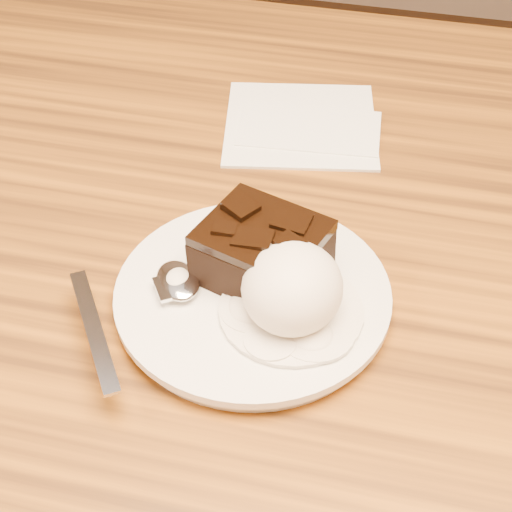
% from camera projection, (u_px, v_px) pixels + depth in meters
% --- Properties ---
extents(dining_table, '(1.20, 0.80, 0.75)m').
position_uv_depth(dining_table, '(257.00, 482.00, 0.88)').
color(dining_table, '#442710').
rests_on(dining_table, floor).
extents(plate, '(0.20, 0.20, 0.02)m').
position_uv_depth(plate, '(253.00, 298.00, 0.56)').
color(plate, silver).
rests_on(plate, dining_table).
extents(brownie, '(0.10, 0.09, 0.04)m').
position_uv_depth(brownie, '(262.00, 255.00, 0.55)').
color(brownie, black).
rests_on(brownie, plate).
extents(ice_cream_scoop, '(0.07, 0.07, 0.06)m').
position_uv_depth(ice_cream_scoop, '(292.00, 288.00, 0.52)').
color(ice_cream_scoop, '#F0E1C9').
rests_on(ice_cream_scoop, plate).
extents(melt_puddle, '(0.10, 0.10, 0.00)m').
position_uv_depth(melt_puddle, '(291.00, 311.00, 0.54)').
color(melt_puddle, silver).
rests_on(melt_puddle, plate).
extents(spoon, '(0.12, 0.16, 0.01)m').
position_uv_depth(spoon, '(178.00, 282.00, 0.55)').
color(spoon, silver).
rests_on(spoon, plate).
extents(napkin, '(0.16, 0.16, 0.01)m').
position_uv_depth(napkin, '(301.00, 123.00, 0.73)').
color(napkin, white).
rests_on(napkin, dining_table).
extents(crumb_a, '(0.01, 0.01, 0.00)m').
position_uv_depth(crumb_a, '(316.00, 298.00, 0.54)').
color(crumb_a, black).
rests_on(crumb_a, plate).
extents(crumb_b, '(0.01, 0.01, 0.00)m').
position_uv_depth(crumb_b, '(304.00, 294.00, 0.55)').
color(crumb_b, black).
rests_on(crumb_b, plate).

